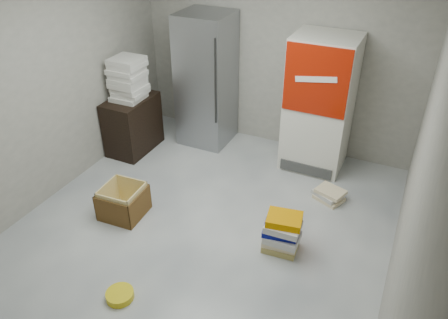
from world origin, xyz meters
TOP-DOWN VIEW (x-y plane):
  - ground at (0.00, 0.00)m, footprint 5.00×5.00m
  - room_shell at (0.00, 0.00)m, footprint 4.04×5.04m
  - steel_fridge at (-0.90, 2.13)m, footprint 0.70×0.72m
  - coke_cooler at (0.75, 2.12)m, footprint 0.80×0.73m
  - wood_shelf at (-1.73, 1.40)m, footprint 0.50×0.80m
  - supply_box_stack at (-1.72, 1.40)m, footprint 0.44×0.44m
  - phonebook_stack_main at (0.92, 0.30)m, footprint 0.43×0.34m
  - phonebook_stack_side at (1.17, 1.39)m, footprint 0.43×0.38m
  - cardboard_box at (-0.95, 0.08)m, footprint 0.50×0.50m
  - bucket_lid at (-0.24, -0.97)m, footprint 0.33×0.33m

SIDE VIEW (x-z plane):
  - ground at x=0.00m, z-range 0.00..0.00m
  - bucket_lid at x=-0.24m, z-range 0.00..0.07m
  - phonebook_stack_side at x=1.17m, z-range 0.00..0.15m
  - cardboard_box at x=-0.95m, z-range -0.03..0.35m
  - phonebook_stack_main at x=0.92m, z-range 0.00..0.44m
  - wood_shelf at x=-1.73m, z-range 0.00..0.80m
  - coke_cooler at x=0.75m, z-range 0.00..1.80m
  - steel_fridge at x=-0.90m, z-range 0.00..1.90m
  - supply_box_stack at x=-1.72m, z-range 0.80..1.38m
  - room_shell at x=0.00m, z-range 0.39..3.21m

